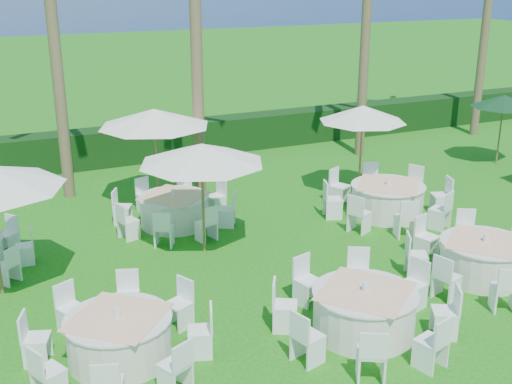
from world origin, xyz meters
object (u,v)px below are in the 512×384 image
banquet_table_b (364,310)px  banquet_table_c (484,258)px  umbrella_b (202,154)px  umbrella_c (154,118)px  umbrella_d (363,114)px  banquet_table_e (174,209)px  umbrella_green (504,101)px  banquet_table_f (387,199)px  banquet_table_a (119,337)px

banquet_table_b → banquet_table_c: banquet_table_b is taller
umbrella_b → umbrella_c: bearing=91.3°
banquet_table_b → umbrella_b: bearing=107.0°
umbrella_d → umbrella_c: bearing=163.9°
banquet_table_b → banquet_table_e: (-1.49, 6.35, -0.02)m
banquet_table_c → umbrella_green: bearing=44.0°
banquet_table_f → umbrella_d: umbrella_d is taller
banquet_table_a → banquet_table_f: banquet_table_f is taller
umbrella_d → umbrella_green: (6.01, 0.78, -0.27)m
banquet_table_f → umbrella_b: bearing=-178.2°
umbrella_b → banquet_table_a: bearing=-128.6°
umbrella_c → banquet_table_a: bearing=-111.3°
banquet_table_f → umbrella_b: size_ratio=1.18×
banquet_table_a → banquet_table_b: 4.28m
banquet_table_e → umbrella_green: size_ratio=1.33×
umbrella_green → banquet_table_c: bearing=-136.0°
banquet_table_e → umbrella_b: size_ratio=1.08×
banquet_table_a → banquet_table_e: (2.67, 5.35, -0.00)m
banquet_table_e → banquet_table_c: bearing=-48.0°
banquet_table_c → banquet_table_e: size_ratio=1.04×
banquet_table_e → umbrella_c: size_ratio=1.03×
banquet_table_c → umbrella_d: (0.54, 5.54, 1.96)m
banquet_table_a → umbrella_c: 7.71m
banquet_table_a → banquet_table_e: banquet_table_a is taller
banquet_table_f → umbrella_c: umbrella_c is taller
banquet_table_a → umbrella_green: (14.22, 6.11, 1.70)m
banquet_table_a → banquet_table_c: banquet_table_c is taller
banquet_table_f → umbrella_c: size_ratio=1.12×
banquet_table_e → banquet_table_b: bearing=-76.8°
umbrella_green → banquet_table_a: bearing=-156.7°
banquet_table_e → umbrella_d: bearing=-0.2°
banquet_table_a → umbrella_c: (2.71, 6.92, 2.05)m
banquet_table_f → banquet_table_e: bearing=162.4°
banquet_table_f → umbrella_green: (6.23, 2.45, 1.67)m
banquet_table_f → umbrella_c: 6.53m
banquet_table_f → banquet_table_c: bearing=-94.7°
umbrella_d → umbrella_b: bearing=-161.3°
banquet_table_e → banquet_table_f: bearing=-17.6°
banquet_table_b → umbrella_d: size_ratio=1.24×
umbrella_d → umbrella_green: umbrella_d is taller
banquet_table_a → umbrella_b: (2.79, 3.49, 1.93)m
banquet_table_a → umbrella_green: bearing=23.3°
banquet_table_f → umbrella_green: bearing=21.5°
umbrella_c → umbrella_d: bearing=-16.1°
banquet_table_f → umbrella_b: 5.55m
umbrella_b → umbrella_d: umbrella_d is taller
banquet_table_b → umbrella_green: size_ratio=1.40×
umbrella_c → umbrella_green: bearing=-4.0°
banquet_table_f → umbrella_b: umbrella_b is taller
banquet_table_e → umbrella_c: umbrella_c is taller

